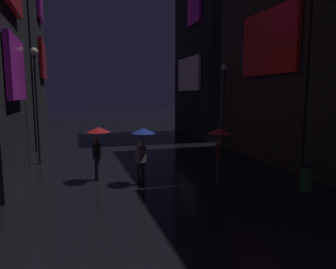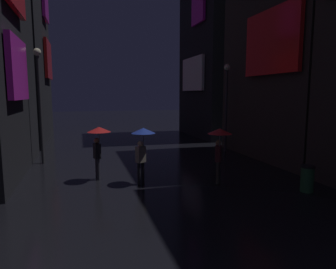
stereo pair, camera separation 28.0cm
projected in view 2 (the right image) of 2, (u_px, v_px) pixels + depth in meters
building_right_mid at (292, 24)px, 15.38m from camera, size 4.25×7.32×13.87m
building_right_far at (218, 24)px, 23.55m from camera, size 4.25×7.02×17.67m
pedestrian_midstreet_left_red at (219, 140)px, 11.06m from camera, size 0.90×0.90×2.12m
pedestrian_foreground_left_blue at (142, 140)px, 11.13m from camera, size 0.90×0.90×2.12m
pedestrian_far_right_red at (98, 138)px, 11.58m from camera, size 0.90×0.90×2.12m
streetlamp_right_far at (226, 97)px, 17.34m from camera, size 0.36×0.36×5.07m
streetlamp_left_far at (39, 93)px, 14.17m from camera, size 0.36×0.36×5.49m
trash_bin at (307, 178)px, 10.36m from camera, size 0.46×0.46×0.93m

